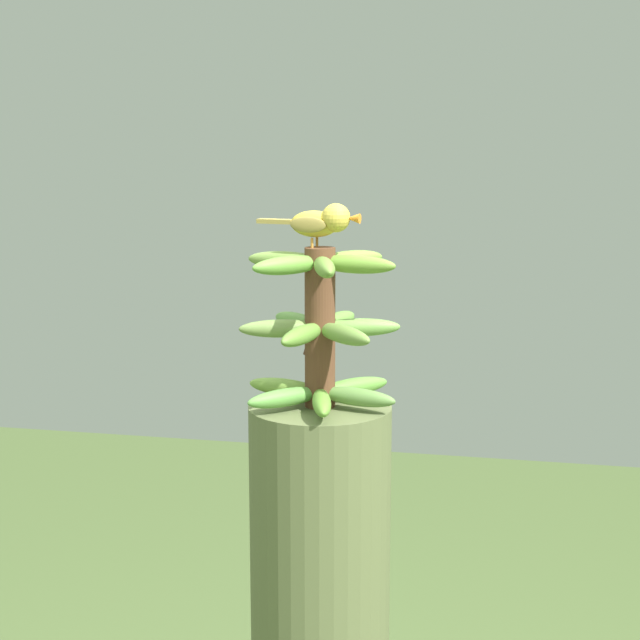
# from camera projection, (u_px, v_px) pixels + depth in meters

# --- Properties ---
(banana_bunch) EXTENTS (0.30, 0.30, 0.29)m
(banana_bunch) POSITION_uv_depth(u_px,v_px,m) (320.00, 328.00, 1.86)
(banana_bunch) COLOR brown
(banana_bunch) RESTS_ON banana_tree
(perched_bird) EXTENTS (0.19, 0.06, 0.08)m
(perched_bird) POSITION_uv_depth(u_px,v_px,m) (322.00, 221.00, 1.83)
(perched_bird) COLOR #C68933
(perched_bird) RESTS_ON banana_bunch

